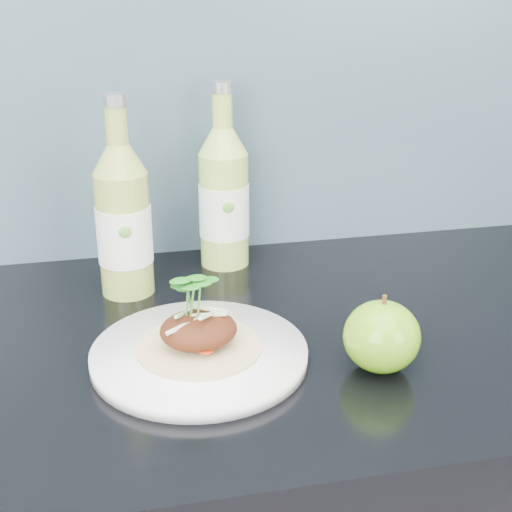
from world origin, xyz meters
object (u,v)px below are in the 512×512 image
Objects in this scene: green_apple at (382,336)px; cider_bottle_right at (224,198)px; dinner_plate at (199,354)px; cider_bottle_left at (124,221)px.

green_apple is 0.39× the size of cider_bottle_right.
dinner_plate is 0.24m from cider_bottle_left.
cider_bottle_right reaches higher than dinner_plate.
green_apple is at bearing -55.16° from cider_bottle_left.
cider_bottle_right is at bearing 15.68° from cider_bottle_left.
cider_bottle_left is at bearing 134.92° from green_apple.
cider_bottle_right is at bearing 109.15° from green_apple.
cider_bottle_left reaches higher than dinner_plate.
cider_bottle_left is (-0.27, 0.27, 0.06)m from green_apple.
cider_bottle_right reaches higher than green_apple.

